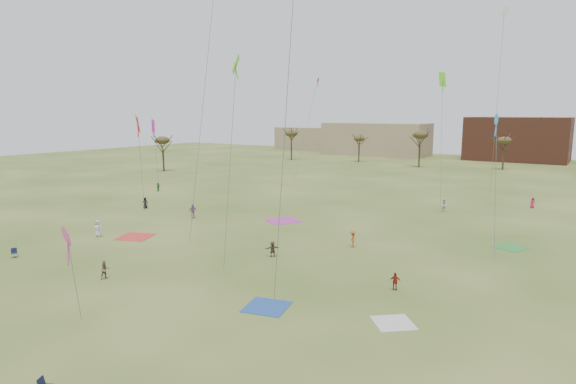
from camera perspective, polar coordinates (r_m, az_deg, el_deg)
The scene contains 22 objects.
ground at distance 39.50m, azimuth -9.84°, elevation -10.30°, with size 260.00×260.00×0.00m, color #304E18.
flyer_near_left at distance 55.64m, azimuth -21.70°, elevation -4.06°, with size 0.88×0.57×1.80m, color silver.
spectator_fore_a at distance 37.54m, azimuth 12.64°, elevation -10.34°, with size 0.81×0.34×1.38m, color maroon.
spectator_fore_b at distance 41.68m, azimuth -20.96°, elevation -8.63°, with size 0.74×0.58×1.53m, color #7E6A50.
spectator_fore_c at distance 44.78m, azimuth -1.85°, elevation -6.80°, with size 1.36×0.43×1.47m, color brown.
flyer_mid_a at distance 69.76m, azimuth -16.63°, elevation -1.25°, with size 0.77×0.50×1.57m, color black.
flyer_mid_b at distance 48.27m, azimuth 7.68°, elevation -5.54°, with size 1.09×0.63×1.69m, color #AD4D20.
spectator_mid_d at distance 61.93m, azimuth -11.27°, elevation -2.25°, with size 1.06×0.44×1.81m, color purple.
spectator_mid_e at distance 68.11m, azimuth 18.07°, elevation -1.49°, with size 0.86×0.67×1.76m, color silver.
flyer_far_a at distance 84.56m, azimuth -15.20°, elevation 0.60°, with size 1.37×0.44×1.48m, color #387E2A.
flyer_far_b at distance 75.47m, azimuth 27.09°, elevation -1.14°, with size 0.73×0.47×1.49m, color #B91F4A.
blanket_red at distance 54.41m, azimuth -17.70°, elevation -5.11°, with size 3.36×3.36×0.03m, color red.
blanket_blue at distance 33.99m, azimuth -2.55°, elevation -13.51°, with size 2.87×2.87×0.03m, color #214892.
blanket_cream at distance 32.32m, azimuth 12.45°, elevation -14.99°, with size 2.41×2.41×0.03m, color beige.
blanket_plum at distance 59.49m, azimuth -0.64°, elevation -3.43°, with size 3.83×3.83×0.03m, color #AB3493.
blanket_olive at distance 52.72m, azimuth 24.86°, elevation -6.01°, with size 2.61×2.61×0.03m, color #308538.
camp_chair_left at distance 51.31m, azimuth -29.79°, elevation -6.50°, with size 0.71×0.69×0.87m.
kites_aloft at distance 56.07m, azimuth 9.47°, elevation 16.90°, with size 67.54×64.62×27.73m.
tree_line at distance 109.92m, azimuth 18.53°, elevation 5.74°, with size 117.44×49.32×8.91m.
building_tan at distance 154.53m, azimuth 10.43°, elevation 6.22°, with size 32.00×14.00×10.00m, color #937F60.
building_brick at distance 148.47m, azimuth 25.63°, elevation 5.72°, with size 26.00×16.00×12.00m, color brown.
building_tan_west at distance 174.58m, azimuth 2.21°, elevation 6.39°, with size 20.00×12.00×8.00m, color #937F60.
Camera 1 is at (25.78, -26.83, 13.25)m, focal length 29.88 mm.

